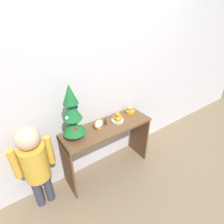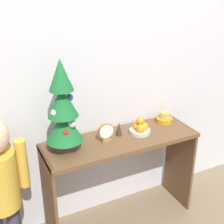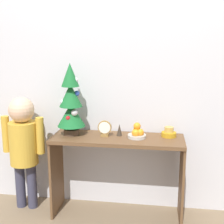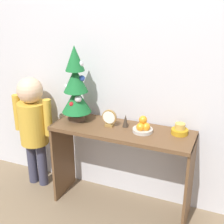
{
  "view_description": "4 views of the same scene",
  "coord_description": "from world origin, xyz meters",
  "px_view_note": "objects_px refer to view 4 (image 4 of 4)",
  "views": [
    {
      "loc": [
        -0.93,
        -1.22,
        1.89
      ],
      "look_at": [
        0.04,
        0.15,
        0.9
      ],
      "focal_mm": 28.0,
      "sensor_mm": 36.0,
      "label": 1
    },
    {
      "loc": [
        -0.9,
        -1.51,
        1.76
      ],
      "look_at": [
        -0.08,
        0.17,
        0.93
      ],
      "focal_mm": 50.0,
      "sensor_mm": 36.0,
      "label": 2
    },
    {
      "loc": [
        0.32,
        -2.28,
        1.47
      ],
      "look_at": [
        -0.04,
        0.17,
        0.93
      ],
      "focal_mm": 50.0,
      "sensor_mm": 36.0,
      "label": 3
    },
    {
      "loc": [
        0.76,
        -1.84,
        1.71
      ],
      "look_at": [
        -0.08,
        0.17,
        0.84
      ],
      "focal_mm": 50.0,
      "sensor_mm": 36.0,
      "label": 4
    }
  ],
  "objects_px": {
    "mini_tree": "(76,87)",
    "figurine": "(126,121)",
    "singing_bowl": "(180,130)",
    "desk_clock": "(109,118)",
    "fruit_bowl": "(143,127)",
    "child_figure": "(33,121)"
  },
  "relations": [
    {
      "from": "mini_tree",
      "to": "figurine",
      "type": "height_order",
      "value": "mini_tree"
    },
    {
      "from": "fruit_bowl",
      "to": "singing_bowl",
      "type": "height_order",
      "value": "fruit_bowl"
    },
    {
      "from": "child_figure",
      "to": "mini_tree",
      "type": "bearing_deg",
      "value": 0.24
    },
    {
      "from": "desk_clock",
      "to": "figurine",
      "type": "bearing_deg",
      "value": 18.52
    },
    {
      "from": "mini_tree",
      "to": "figurine",
      "type": "distance_m",
      "value": 0.47
    },
    {
      "from": "singing_bowl",
      "to": "figurine",
      "type": "relative_size",
      "value": 1.23
    },
    {
      "from": "desk_clock",
      "to": "figurine",
      "type": "height_order",
      "value": "desk_clock"
    },
    {
      "from": "fruit_bowl",
      "to": "figurine",
      "type": "xyz_separation_m",
      "value": [
        -0.15,
        0.04,
        0.01
      ]
    },
    {
      "from": "desk_clock",
      "to": "child_figure",
      "type": "distance_m",
      "value": 0.74
    },
    {
      "from": "singing_bowl",
      "to": "desk_clock",
      "type": "xyz_separation_m",
      "value": [
        -0.53,
        -0.07,
        0.03
      ]
    },
    {
      "from": "singing_bowl",
      "to": "child_figure",
      "type": "xyz_separation_m",
      "value": [
        -1.26,
        -0.07,
        -0.11
      ]
    },
    {
      "from": "fruit_bowl",
      "to": "figurine",
      "type": "bearing_deg",
      "value": 165.6
    },
    {
      "from": "singing_bowl",
      "to": "figurine",
      "type": "height_order",
      "value": "figurine"
    },
    {
      "from": "mini_tree",
      "to": "child_figure",
      "type": "bearing_deg",
      "value": -179.76
    },
    {
      "from": "fruit_bowl",
      "to": "singing_bowl",
      "type": "xyz_separation_m",
      "value": [
        0.26,
        0.07,
        -0.01
      ]
    },
    {
      "from": "mini_tree",
      "to": "desk_clock",
      "type": "relative_size",
      "value": 4.48
    },
    {
      "from": "mini_tree",
      "to": "fruit_bowl",
      "type": "bearing_deg",
      "value": -0.75
    },
    {
      "from": "desk_clock",
      "to": "child_figure",
      "type": "relative_size",
      "value": 0.13
    },
    {
      "from": "fruit_bowl",
      "to": "child_figure",
      "type": "height_order",
      "value": "child_figure"
    },
    {
      "from": "mini_tree",
      "to": "figurine",
      "type": "bearing_deg",
      "value": 4.48
    },
    {
      "from": "fruit_bowl",
      "to": "figurine",
      "type": "distance_m",
      "value": 0.16
    },
    {
      "from": "fruit_bowl",
      "to": "child_figure",
      "type": "relative_size",
      "value": 0.15
    }
  ]
}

